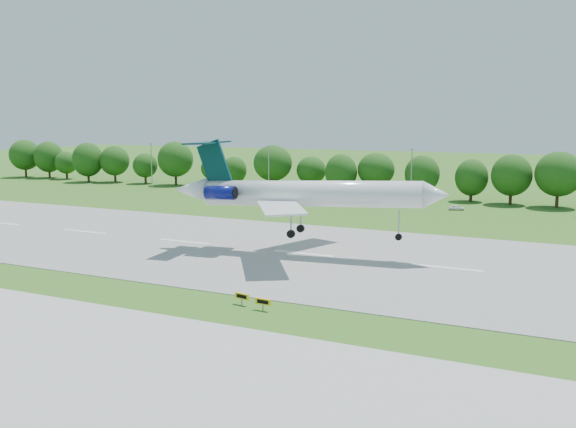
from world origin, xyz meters
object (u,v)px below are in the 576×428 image
Objects in this scene: service_vehicle_a at (229,195)px; service_vehicle_b at (456,208)px; taxi_sign_left at (242,296)px; airliner at (297,192)px.

service_vehicle_a is 1.20× the size of service_vehicle_b.
taxi_sign_left is at bearing 157.42° from service_vehicle_b.
taxi_sign_left is at bearing -85.36° from airliner.
airliner is 66.47m from service_vehicle_a.
airliner reaches higher than service_vehicle_a.
airliner is 22.64× the size of taxi_sign_left.
service_vehicle_a is at bearing 132.11° from taxi_sign_left.
service_vehicle_a is (-41.75, 51.09, -8.05)m from airliner.
taxi_sign_left is at bearing -134.59° from service_vehicle_a.
taxi_sign_left reaches higher than service_vehicle_b.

